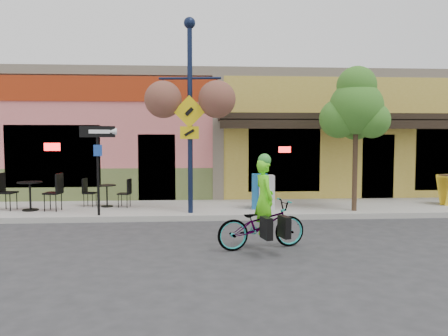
# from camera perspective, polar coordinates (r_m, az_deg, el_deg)

# --- Properties ---
(ground) EXTENTS (90.00, 90.00, 0.00)m
(ground) POSITION_cam_1_polar(r_m,az_deg,el_deg) (11.23, 5.37, -7.30)
(ground) COLOR #2D2D30
(ground) RESTS_ON ground
(sidewalk) EXTENTS (24.00, 3.00, 0.15)m
(sidewalk) POSITION_cam_1_polar(r_m,az_deg,el_deg) (13.16, 3.95, -5.29)
(sidewalk) COLOR #9E9B93
(sidewalk) RESTS_ON ground
(curb) EXTENTS (24.00, 0.12, 0.15)m
(curb) POSITION_cam_1_polar(r_m,az_deg,el_deg) (11.75, 4.93, -6.42)
(curb) COLOR #A8A59E
(curb) RESTS_ON ground
(building) EXTENTS (18.20, 8.20, 4.50)m
(building) POSITION_cam_1_polar(r_m,az_deg,el_deg) (18.45, 1.63, 4.16)
(building) COLOR #D86C6B
(building) RESTS_ON ground
(bicycle) EXTENTS (1.93, 1.06, 0.96)m
(bicycle) POSITION_cam_1_polar(r_m,az_deg,el_deg) (8.72, 4.93, -7.36)
(bicycle) COLOR maroon
(bicycle) RESTS_ON ground
(cyclist_rider) EXTENTS (0.49, 0.63, 1.52)m
(cyclist_rider) POSITION_cam_1_polar(r_m,az_deg,el_deg) (8.68, 5.27, -5.53)
(cyclist_rider) COLOR #64FD1A
(cyclist_rider) RESTS_ON ground
(lamp_post) EXTENTS (1.74, 0.87, 5.25)m
(lamp_post) POSITION_cam_1_polar(r_m,az_deg,el_deg) (11.84, -4.46, 6.78)
(lamp_post) COLOR #101933
(lamp_post) RESTS_ON sidewalk
(one_way_sign) EXTENTS (0.92, 0.44, 2.35)m
(one_way_sign) POSITION_cam_1_polar(r_m,az_deg,el_deg) (11.90, -16.13, -0.37)
(one_way_sign) COLOR black
(one_way_sign) RESTS_ON sidewalk
(cafe_set_left) EXTENTS (1.89, 1.16, 1.06)m
(cafe_set_left) POSITION_cam_1_polar(r_m,az_deg,el_deg) (13.38, -24.00, -2.85)
(cafe_set_left) COLOR black
(cafe_set_left) RESTS_ON sidewalk
(cafe_set_right) EXTENTS (1.53, 0.97, 0.85)m
(cafe_set_right) POSITION_cam_1_polar(r_m,az_deg,el_deg) (13.38, -15.04, -3.10)
(cafe_set_right) COLOR black
(cafe_set_right) RESTS_ON sidewalk
(newspaper_box_blue) EXTENTS (0.49, 0.45, 1.00)m
(newspaper_box_blue) POSITION_cam_1_polar(r_m,az_deg,el_deg) (12.61, 4.68, -3.06)
(newspaper_box_blue) COLOR #185790
(newspaper_box_blue) RESTS_ON sidewalk
(newspaper_box_grey) EXTENTS (0.46, 0.41, 0.97)m
(newspaper_box_grey) POSITION_cam_1_polar(r_m,az_deg,el_deg) (12.60, 5.49, -3.14)
(newspaper_box_grey) COLOR #B4B4B4
(newspaper_box_grey) RESTS_ON sidewalk
(street_tree) EXTENTS (1.68, 1.68, 4.06)m
(street_tree) POSITION_cam_1_polar(r_m,az_deg,el_deg) (12.67, 16.80, 3.75)
(street_tree) COLOR #3D7A26
(street_tree) RESTS_ON sidewalk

